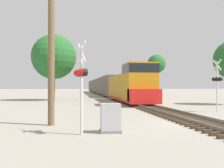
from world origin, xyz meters
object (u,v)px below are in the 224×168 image
object	(u,v)px
freight_train	(103,86)
tree_mid_background	(54,57)
crossing_signal_far	(217,81)
relay_cabinet	(110,118)
crossing_signal_near	(81,77)
utility_pole	(51,51)
tree_deep_background	(157,64)

from	to	relation	value
freight_train	tree_mid_background	world-z (taller)	tree_mid_background
crossing_signal_far	relay_cabinet	xyz separation A→B (m)	(-9.59, -7.95, -1.83)
crossing_signal_near	relay_cabinet	size ratio (longest dim) A/B	3.05
freight_train	tree_mid_background	bearing A→B (deg)	-110.09
freight_train	crossing_signal_far	size ratio (longest dim) A/B	19.91
freight_train	relay_cabinet	distance (m)	54.56
relay_cabinet	tree_mid_background	world-z (taller)	tree_mid_background
crossing_signal_far	utility_pole	distance (m)	13.56
freight_train	crossing_signal_near	world-z (taller)	freight_train
tree_mid_background	freight_train	bearing A→B (deg)	69.91
freight_train	tree_mid_background	distance (m)	29.07
crossing_signal_near	utility_pole	bearing A→B (deg)	-172.06
freight_train	tree_deep_background	bearing A→B (deg)	-33.74
utility_pole	crossing_signal_near	bearing A→B (deg)	-62.88
utility_pole	tree_mid_background	xyz separation A→B (m)	(-1.88, 24.72, 2.43)
relay_cabinet	tree_mid_background	distance (m)	28.26
freight_train	crossing_signal_near	distance (m)	55.00
tree_mid_background	utility_pole	bearing A→B (deg)	-85.64
utility_pole	tree_deep_background	distance (m)	48.25
freight_train	crossing_signal_near	xyz separation A→B (m)	(-6.52, -54.61, 0.33)
crossing_signal_near	tree_mid_background	bearing A→B (deg)	167.76
tree_mid_background	relay_cabinet	bearing A→B (deg)	-80.30
relay_cabinet	tree_deep_background	size ratio (longest dim) A/B	0.14
crossing_signal_near	tree_mid_background	distance (m)	28.09
freight_train	relay_cabinet	bearing A→B (deg)	-95.49
crossing_signal_near	relay_cabinet	world-z (taller)	crossing_signal_near
freight_train	utility_pole	size ratio (longest dim) A/B	10.97
freight_train	crossing_signal_near	size ratio (longest dim) A/B	21.28
tree_mid_background	tree_deep_background	bearing A→B (deg)	41.83
crossing_signal_far	utility_pole	xyz separation A→B (m)	(-12.37, -5.38, 1.42)
crossing_signal_near	utility_pole	world-z (taller)	utility_pole
crossing_signal_far	tree_deep_background	bearing A→B (deg)	-22.77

